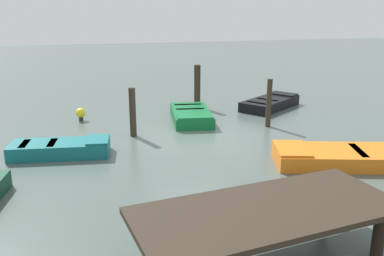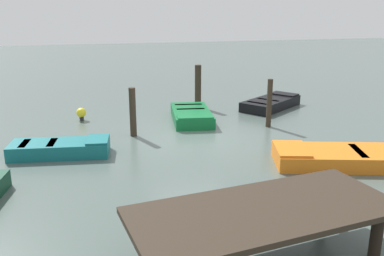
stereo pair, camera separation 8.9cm
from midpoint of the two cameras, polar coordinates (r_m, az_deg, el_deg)
The scene contains 10 objects.
ground_plane at distance 13.39m, azimuth 0.19°, elevation -1.44°, with size 80.00×80.00×0.00m, color #4C5B56.
dock_segment at distance 6.91m, azimuth 10.34°, elevation -11.62°, with size 4.57×2.37×0.95m.
rowboat_black at distance 17.83m, azimuth 10.94°, elevation 3.39°, with size 3.16×2.72×0.46m.
rowboat_teal at distance 12.36m, azimuth -17.37°, elevation -2.64°, with size 2.86×1.45×0.46m.
rowboat_orange at distance 11.86m, azimuth 20.53°, elevation -3.73°, with size 4.07×2.56×0.46m.
rowboat_green at distance 15.48m, azimuth 0.08°, elevation 1.79°, with size 1.79×3.00×0.46m.
mooring_piling_far_left at distance 17.51m, azimuth 0.97°, elevation 5.74°, with size 0.27×0.27×1.80m, color #33281E.
mooring_piling_near_right at distance 13.60m, azimuth -7.95°, elevation 2.18°, with size 0.21×0.21×1.60m, color #33281E.
mooring_piling_mid_left at distance 14.79m, azimuth 10.74°, elevation 3.37°, with size 0.18×0.18×1.70m, color #33281E.
marker_buoy at distance 16.03m, azimuth -14.81°, elevation 2.00°, with size 0.36×0.36×0.48m.
Camera 2 is at (3.48, 12.30, 4.00)m, focal length 38.83 mm.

